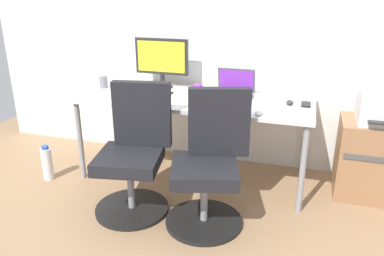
% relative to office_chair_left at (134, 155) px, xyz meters
% --- Properties ---
extents(ground_plane, '(5.28, 5.28, 0.00)m').
position_rel_office_chair_left_xyz_m(ground_plane, '(0.27, 0.60, -0.42)').
color(ground_plane, '#9E7A56').
extents(back_wall, '(4.40, 0.04, 2.60)m').
position_rel_office_chair_left_xyz_m(back_wall, '(0.27, 1.05, 0.88)').
color(back_wall, white).
rests_on(back_wall, ground).
extents(desk, '(1.91, 0.72, 0.71)m').
position_rel_office_chair_left_xyz_m(desk, '(0.27, 0.60, 0.24)').
color(desk, silver).
rests_on(desk, ground).
extents(office_chair_left, '(0.54, 0.54, 0.94)m').
position_rel_office_chair_left_xyz_m(office_chair_left, '(0.00, 0.00, 0.00)').
color(office_chair_left, black).
rests_on(office_chair_left, ground).
extents(office_chair_right, '(0.54, 0.54, 0.94)m').
position_rel_office_chair_left_xyz_m(office_chair_right, '(0.56, -0.00, 0.00)').
color(office_chair_right, black).
rests_on(office_chair_right, ground).
extents(side_cabinet, '(0.58, 0.43, 0.61)m').
position_rel_office_chair_left_xyz_m(side_cabinet, '(1.71, 0.71, -0.12)').
color(side_cabinet, '#996B47').
rests_on(side_cabinet, ground).
extents(water_bottle_on_floor, '(0.09, 0.09, 0.31)m').
position_rel_office_chair_left_xyz_m(water_bottle_on_floor, '(-0.91, 0.18, -0.28)').
color(water_bottle_on_floor, white).
rests_on(water_bottle_on_floor, ground).
extents(desktop_monitor, '(0.48, 0.18, 0.43)m').
position_rel_office_chair_left_xyz_m(desktop_monitor, '(-0.09, 0.82, 0.54)').
color(desktop_monitor, '#262626').
rests_on(desktop_monitor, desk).
extents(open_laptop, '(0.31, 0.28, 0.22)m').
position_rel_office_chair_left_xyz_m(open_laptop, '(0.58, 0.72, 0.35)').
color(open_laptop, '#4C4C51').
rests_on(open_laptop, desk).
extents(keyboard_by_monitor, '(0.34, 0.12, 0.02)m').
position_rel_office_chair_left_xyz_m(keyboard_by_monitor, '(-0.10, 0.36, 0.30)').
color(keyboard_by_monitor, '#B7B7B7').
rests_on(keyboard_by_monitor, desk).
extents(keyboard_by_laptop, '(0.34, 0.12, 0.02)m').
position_rel_office_chair_left_xyz_m(keyboard_by_laptop, '(0.57, 0.32, 0.30)').
color(keyboard_by_laptop, '#B7B7B7').
rests_on(keyboard_by_laptop, desk).
extents(mouse_by_monitor, '(0.06, 0.10, 0.03)m').
position_rel_office_chair_left_xyz_m(mouse_by_monitor, '(1.03, 0.63, 0.31)').
color(mouse_by_monitor, '#2D2D2D').
rests_on(mouse_by_monitor, desk).
extents(mouse_by_laptop, '(0.06, 0.10, 0.03)m').
position_rel_office_chair_left_xyz_m(mouse_by_laptop, '(0.83, 0.31, 0.31)').
color(mouse_by_laptop, silver).
rests_on(mouse_by_laptop, desk).
extents(coffee_mug, '(0.08, 0.08, 0.09)m').
position_rel_office_chair_left_xyz_m(coffee_mug, '(0.28, 0.67, 0.34)').
color(coffee_mug, purple).
rests_on(coffee_mug, desk).
extents(pen_cup, '(0.07, 0.07, 0.10)m').
position_rel_office_chair_left_xyz_m(pen_cup, '(-0.59, 0.66, 0.34)').
color(pen_cup, slate).
rests_on(pen_cup, desk).
extents(phone_near_laptop, '(0.07, 0.14, 0.01)m').
position_rel_office_chair_left_xyz_m(phone_near_laptop, '(1.15, 0.66, 0.30)').
color(phone_near_laptop, black).
rests_on(phone_near_laptop, desk).
extents(phone_near_monitor, '(0.07, 0.14, 0.01)m').
position_rel_office_chair_left_xyz_m(phone_near_monitor, '(0.03, 0.61, 0.30)').
color(phone_near_monitor, black).
rests_on(phone_near_monitor, desk).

